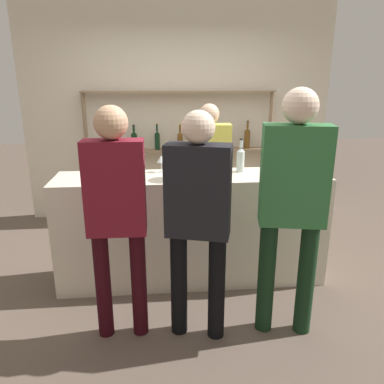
# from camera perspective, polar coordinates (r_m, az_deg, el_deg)

# --- Properties ---
(ground_plane) EXTENTS (16.00, 16.00, 0.00)m
(ground_plane) POSITION_cam_1_polar(r_m,az_deg,el_deg) (3.75, 0.00, -12.82)
(ground_plane) COLOR brown
(bar_counter) EXTENTS (2.45, 0.54, 1.03)m
(bar_counter) POSITION_cam_1_polar(r_m,az_deg,el_deg) (3.52, 0.00, -5.58)
(bar_counter) COLOR beige
(bar_counter) RESTS_ON ground_plane
(back_wall) EXTENTS (4.05, 0.12, 2.80)m
(back_wall) POSITION_cam_1_polar(r_m,az_deg,el_deg) (5.13, -1.99, 11.88)
(back_wall) COLOR beige
(back_wall) RESTS_ON ground_plane
(back_shelf) EXTENTS (2.48, 0.18, 1.71)m
(back_shelf) POSITION_cam_1_polar(r_m,az_deg,el_deg) (4.98, -1.83, 8.76)
(back_shelf) COLOR #897056
(back_shelf) RESTS_ON ground_plane
(counter_bottle_0) EXTENTS (0.08, 0.08, 0.31)m
(counter_bottle_0) POSITION_cam_1_polar(r_m,az_deg,el_deg) (3.29, 4.01, 4.27)
(counter_bottle_0) COLOR black
(counter_bottle_0) RESTS_ON bar_counter
(counter_bottle_1) EXTENTS (0.07, 0.07, 0.31)m
(counter_bottle_1) POSITION_cam_1_polar(r_m,az_deg,el_deg) (3.50, 7.40, 5.02)
(counter_bottle_1) COLOR silver
(counter_bottle_1) RESTS_ON bar_counter
(counter_bottle_2) EXTENTS (0.09, 0.09, 0.34)m
(counter_bottle_2) POSITION_cam_1_polar(r_m,az_deg,el_deg) (3.34, -10.32, 4.45)
(counter_bottle_2) COLOR silver
(counter_bottle_2) RESTS_ON bar_counter
(wine_glass) EXTENTS (0.08, 0.08, 0.16)m
(wine_glass) POSITION_cam_1_polar(r_m,az_deg,el_deg) (3.47, -4.70, 4.96)
(wine_glass) COLOR silver
(wine_glass) RESTS_ON bar_counter
(ice_bucket) EXTENTS (0.21, 0.21, 0.24)m
(ice_bucket) POSITION_cam_1_polar(r_m,az_deg,el_deg) (3.23, -0.59, 4.14)
(ice_bucket) COLOR black
(ice_bucket) RESTS_ON bar_counter
(server_behind_counter) EXTENTS (0.48, 0.24, 1.61)m
(server_behind_counter) POSITION_cam_1_polar(r_m,az_deg,el_deg) (4.07, 2.54, 3.81)
(server_behind_counter) COLOR brown
(server_behind_counter) RESTS_ON ground_plane
(customer_left) EXTENTS (0.41, 0.22, 1.71)m
(customer_left) POSITION_cam_1_polar(r_m,az_deg,el_deg) (2.62, -11.48, -2.27)
(customer_left) COLOR black
(customer_left) RESTS_ON ground_plane
(customer_right) EXTENTS (0.48, 0.28, 1.82)m
(customer_right) POSITION_cam_1_polar(r_m,az_deg,el_deg) (2.69, 15.10, -0.77)
(customer_right) COLOR black
(customer_right) RESTS_ON ground_plane
(customer_center) EXTENTS (0.48, 0.31, 1.68)m
(customer_center) POSITION_cam_1_polar(r_m,az_deg,el_deg) (2.58, 0.92, -3.01)
(customer_center) COLOR black
(customer_center) RESTS_ON ground_plane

